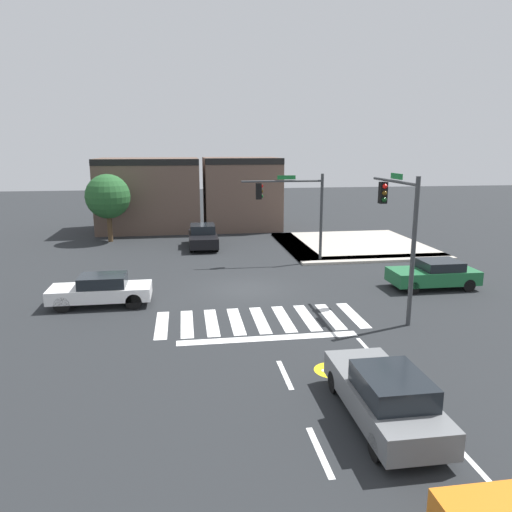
% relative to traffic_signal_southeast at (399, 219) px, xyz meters
% --- Properties ---
extents(ground_plane, '(120.00, 120.00, 0.00)m').
position_rel_traffic_signal_southeast_xyz_m(ground_plane, '(-5.78, 4.52, -4.10)').
color(ground_plane, '#232628').
extents(crosswalk_near, '(8.48, 3.17, 0.01)m').
position_rel_traffic_signal_southeast_xyz_m(crosswalk_near, '(-5.78, 0.02, -4.09)').
color(crosswalk_near, silver).
rests_on(crosswalk_near, ground_plane).
extents(lane_markings, '(6.80, 24.25, 0.01)m').
position_rel_traffic_signal_southeast_xyz_m(lane_markings, '(-4.72, -8.22, -4.09)').
color(lane_markings, white).
rests_on(lane_markings, ground_plane).
extents(bike_detector_marking, '(1.19, 1.19, 0.01)m').
position_rel_traffic_signal_southeast_xyz_m(bike_detector_marking, '(-4.21, -4.90, -4.10)').
color(bike_detector_marking, yellow).
rests_on(bike_detector_marking, ground_plane).
extents(curb_corner_northeast, '(10.00, 10.60, 0.15)m').
position_rel_traffic_signal_southeast_xyz_m(curb_corner_northeast, '(2.71, 13.94, -4.02)').
color(curb_corner_northeast, '#B2AA9E').
rests_on(curb_corner_northeast, ground_plane).
extents(storefront_row, '(15.21, 6.27, 6.08)m').
position_rel_traffic_signal_southeast_xyz_m(storefront_row, '(-8.30, 23.55, -1.05)').
color(storefront_row, brown).
rests_on(storefront_row, ground_plane).
extents(traffic_signal_southeast, '(0.32, 4.36, 5.91)m').
position_rel_traffic_signal_southeast_xyz_m(traffic_signal_southeast, '(0.00, 0.00, 0.00)').
color(traffic_signal_southeast, '#383A3D').
rests_on(traffic_signal_southeast, ground_plane).
extents(traffic_signal_northeast, '(4.98, 0.32, 5.41)m').
position_rel_traffic_signal_southeast_xyz_m(traffic_signal_northeast, '(-2.25, 9.82, -0.35)').
color(traffic_signal_northeast, '#383A3D').
rests_on(traffic_signal_northeast, ground_plane).
extents(car_gray, '(1.77, 4.69, 1.53)m').
position_rel_traffic_signal_southeast_xyz_m(car_gray, '(-3.80, -7.98, -3.35)').
color(car_gray, slate).
rests_on(car_gray, ground_plane).
extents(car_green, '(4.30, 1.93, 1.41)m').
position_rel_traffic_signal_southeast_xyz_m(car_green, '(3.62, 3.36, -3.38)').
color(car_green, '#1E6638').
rests_on(car_green, ground_plane).
extents(car_white, '(4.43, 1.74, 1.40)m').
position_rel_traffic_signal_southeast_xyz_m(car_white, '(-12.53, 2.95, -3.38)').
color(car_white, white).
rests_on(car_white, ground_plane).
extents(car_black, '(1.94, 4.71, 1.56)m').
position_rel_traffic_signal_southeast_xyz_m(car_black, '(-7.47, 15.42, -3.34)').
color(car_black, black).
rests_on(car_black, ground_plane).
extents(roadside_tree, '(3.28, 3.28, 5.04)m').
position_rel_traffic_signal_southeast_xyz_m(roadside_tree, '(-14.28, 18.52, -0.72)').
color(roadside_tree, '#4C3823').
rests_on(roadside_tree, ground_plane).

